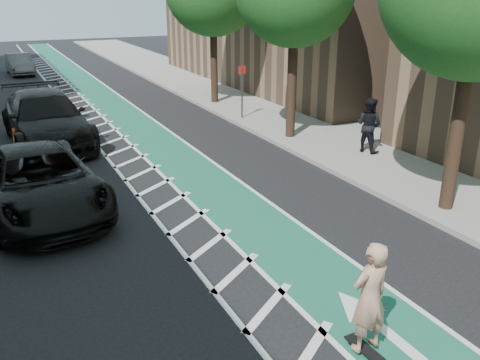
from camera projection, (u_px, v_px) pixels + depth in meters
ground at (167, 290)px, 10.05m from camera, size 120.00×120.00×0.00m
bike_lane at (159, 144)px, 19.71m from camera, size 2.00×90.00×0.01m
buffer_strip at (120, 149)px, 19.09m from camera, size 1.40×90.00×0.01m
sidewalk_right at (301, 124)px, 22.37m from camera, size 5.00×90.00×0.15m
curb_right at (251, 130)px, 21.35m from camera, size 0.12×90.00×0.16m
sign_post at (242, 91)px, 22.82m from camera, size 0.35×0.08×2.47m
skateboard at (364, 348)px, 8.29m from camera, size 0.25×0.78×0.10m
skateboarder at (370, 297)px, 7.95m from camera, size 0.71×0.48×1.91m
suv_near at (39, 181)px, 13.46m from camera, size 3.36×6.34×1.70m
suv_far at (46, 119)px, 19.49m from camera, size 3.12×6.90×1.96m
car_grey at (20, 64)px, 36.13m from camera, size 1.84×4.51×1.45m
pedestrian at (369, 125)px, 17.97m from camera, size 1.00×1.13×1.95m
barrel_b at (22, 142)px, 18.36m from camera, size 0.70×0.70×0.96m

